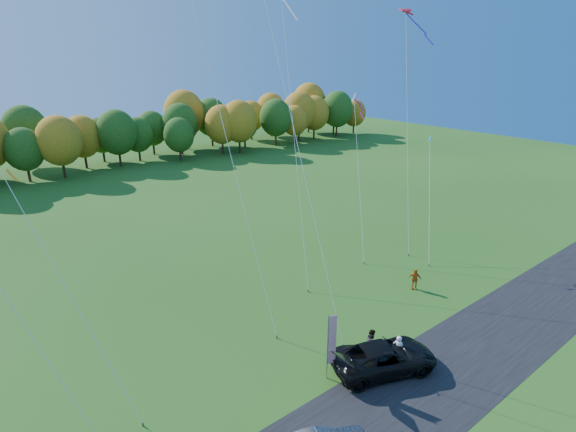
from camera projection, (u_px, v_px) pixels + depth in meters
ground at (353, 358)px, 25.73m from camera, size 160.00×160.00×0.00m
asphalt_strip at (410, 398)px, 22.79m from camera, size 90.00×6.00×0.01m
tree_line at (82, 172)px, 66.24m from camera, size 116.00×12.00×10.00m
black_suv at (384, 357)px, 24.55m from camera, size 6.40×4.64×1.62m
person_tailgate_a at (398, 349)px, 25.18m from camera, size 0.58×0.72×1.71m
person_tailgate_b at (372, 342)px, 25.76m from camera, size 1.02×1.04×1.69m
person_east at (415, 279)px, 33.09m from camera, size 0.87×1.01×1.62m
feather_flag at (331, 339)px, 23.46m from camera, size 0.50×0.19×3.91m
kite_delta_blue at (212, 80)px, 25.98m from camera, size 3.53×10.96×28.90m
kite_parafoil_orange at (291, 105)px, 35.14m from camera, size 8.83×13.11×25.93m
kite_delta_red at (278, 35)px, 25.25m from camera, size 2.73×9.38×23.30m
kite_parafoil_rainbow at (407, 131)px, 39.06m from camera, size 6.37×6.71×20.55m
kite_diamond_yellow at (65, 286)px, 20.72m from camera, size 3.63×7.95×13.13m
kite_diamond_green at (48, 361)px, 19.10m from camera, size 2.90×4.60×8.55m
kite_diamond_white at (359, 177)px, 38.27m from camera, size 4.30×6.14×13.59m
kite_diamond_blue_low at (429, 199)px, 38.69m from camera, size 5.79×5.24×9.75m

